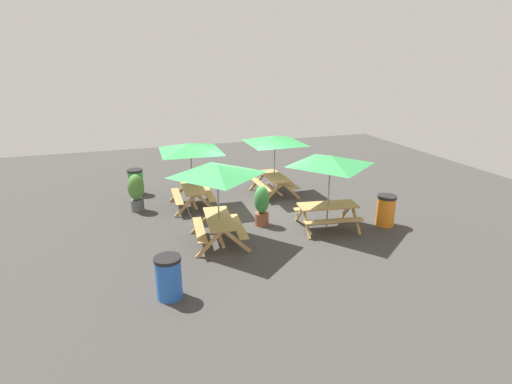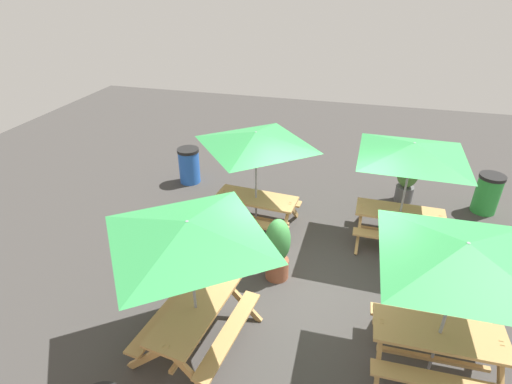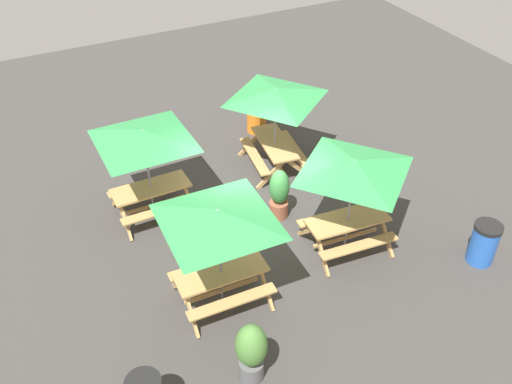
# 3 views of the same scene
# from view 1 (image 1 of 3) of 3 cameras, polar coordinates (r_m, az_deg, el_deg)

# --- Properties ---
(ground_plane) EXTENTS (24.00, 24.00, 0.00)m
(ground_plane) POSITION_cam_1_polar(r_m,az_deg,el_deg) (13.31, -0.32, -3.55)
(ground_plane) COLOR #3D3A38
(ground_plane) RESTS_ON ground
(picnic_table_0) EXTENTS (2.83, 2.83, 2.34)m
(picnic_table_0) POSITION_cam_1_polar(r_m,az_deg,el_deg) (14.93, 2.70, 6.88)
(picnic_table_0) COLOR tan
(picnic_table_0) RESTS_ON ground
(picnic_table_1) EXTENTS (2.83, 2.83, 2.34)m
(picnic_table_1) POSITION_cam_1_polar(r_m,az_deg,el_deg) (13.76, -9.31, 5.64)
(picnic_table_1) COLOR tan
(picnic_table_1) RESTS_ON ground
(picnic_table_2) EXTENTS (2.16, 2.16, 2.34)m
(picnic_table_2) POSITION_cam_1_polar(r_m,az_deg,el_deg) (10.88, -5.52, 2.31)
(picnic_table_2) COLOR tan
(picnic_table_2) RESTS_ON ground
(picnic_table_3) EXTENTS (2.26, 2.26, 2.34)m
(picnic_table_3) POSITION_cam_1_polar(r_m,az_deg,el_deg) (12.04, 10.56, 3.69)
(picnic_table_3) COLOR tan
(picnic_table_3) RESTS_ON ground
(trash_bin_green) EXTENTS (0.59, 0.59, 0.98)m
(trash_bin_green) POSITION_cam_1_polar(r_m,az_deg,el_deg) (16.04, -16.79, 1.42)
(trash_bin_green) COLOR green
(trash_bin_green) RESTS_ON ground
(trash_bin_orange) EXTENTS (0.59, 0.59, 0.98)m
(trash_bin_orange) POSITION_cam_1_polar(r_m,az_deg,el_deg) (13.14, 18.05, -2.51)
(trash_bin_orange) COLOR orange
(trash_bin_orange) RESTS_ON ground
(trash_bin_blue) EXTENTS (0.59, 0.59, 0.98)m
(trash_bin_blue) POSITION_cam_1_polar(r_m,az_deg,el_deg) (9.09, -12.36, -11.81)
(trash_bin_blue) COLOR blue
(trash_bin_blue) RESTS_ON ground
(potted_plant_0) EXTENTS (0.47, 0.47, 1.30)m
(potted_plant_0) POSITION_cam_1_polar(r_m,az_deg,el_deg) (12.46, 0.83, -1.86)
(potted_plant_0) COLOR #935138
(potted_plant_0) RESTS_ON ground
(potted_plant_1) EXTENTS (0.55, 0.55, 1.30)m
(potted_plant_1) POSITION_cam_1_polar(r_m,az_deg,el_deg) (14.20, -16.74, 0.11)
(potted_plant_1) COLOR #59595B
(potted_plant_1) RESTS_ON ground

